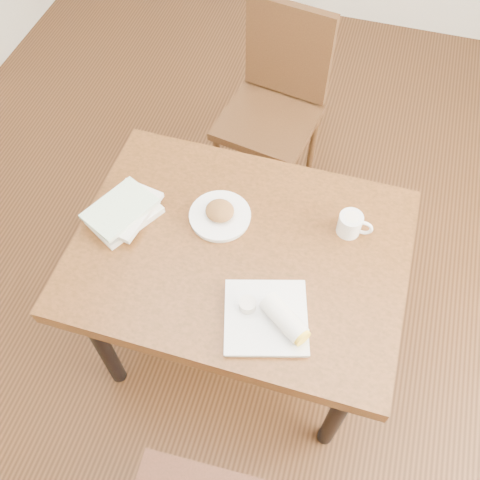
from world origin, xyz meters
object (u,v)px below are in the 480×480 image
(table, at_px, (240,262))
(book_stack, at_px, (124,212))
(coffee_mug, at_px, (351,224))
(plate_burrito, at_px, (272,318))
(chair_far, at_px, (276,98))
(plate_scone, at_px, (220,214))

(table, relative_size, book_stack, 3.95)
(table, xyz_separation_m, coffee_mug, (0.33, 0.17, 0.13))
(table, distance_m, plate_burrito, 0.30)
(chair_far, bearing_deg, book_stack, -107.68)
(coffee_mug, relative_size, plate_burrito, 0.38)
(book_stack, bearing_deg, plate_scone, 15.97)
(table, relative_size, plate_scone, 5.18)
(table, xyz_separation_m, plate_burrito, (0.16, -0.23, 0.11))
(plate_scone, relative_size, coffee_mug, 1.79)
(plate_scone, xyz_separation_m, book_stack, (-0.31, -0.09, 0.01))
(coffee_mug, bearing_deg, chair_far, 119.24)
(coffee_mug, xyz_separation_m, book_stack, (-0.75, -0.16, -0.01))
(chair_far, distance_m, book_stack, 1.02)
(book_stack, bearing_deg, chair_far, 72.32)
(plate_scone, bearing_deg, plate_burrito, -50.76)
(chair_far, relative_size, coffee_mug, 8.06)
(plate_burrito, distance_m, book_stack, 0.62)
(plate_scone, bearing_deg, chair_far, 90.59)
(chair_far, distance_m, plate_burrito, 1.24)
(plate_burrito, bearing_deg, table, 126.23)
(coffee_mug, distance_m, book_stack, 0.76)
(plate_scone, height_order, coffee_mug, coffee_mug)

